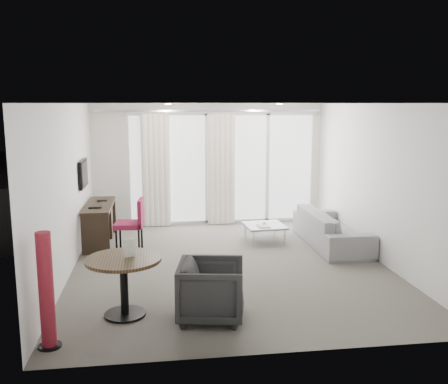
{
  "coord_description": "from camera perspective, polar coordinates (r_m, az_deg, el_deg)",
  "views": [
    {
      "loc": [
        -1.16,
        -7.75,
        2.59
      ],
      "look_at": [
        0.0,
        0.6,
        1.1
      ],
      "focal_mm": 40.0,
      "sensor_mm": 36.0,
      "label": 1
    }
  ],
  "objects": [
    {
      "name": "wall_left",
      "position": [
        7.97,
        -17.47,
        0.24
      ],
      "size": [
        0.0,
        6.0,
        2.6
      ],
      "primitive_type": "cube",
      "color": "silver",
      "rests_on": "ground"
    },
    {
      "name": "downlight_a",
      "position": [
        9.36,
        -6.41,
        9.96
      ],
      "size": [
        0.12,
        0.12,
        0.02
      ],
      "primitive_type": "cylinder",
      "color": "#FFE0B2",
      "rests_on": "ceiling"
    },
    {
      "name": "terrace_slab",
      "position": [
        12.62,
        -1.08,
        -2.1
      ],
      "size": [
        5.6,
        3.0,
        0.12
      ],
      "primitive_type": "cube",
      "color": "#4D4D50",
      "rests_on": "ground"
    },
    {
      "name": "window_frame",
      "position": [
        10.91,
        -0.15,
        2.7
      ],
      "size": [
        4.1,
        0.06,
        2.44
      ],
      "primitive_type": null,
      "color": "white",
      "rests_on": "ground"
    },
    {
      "name": "sofa",
      "position": [
        9.48,
        12.17,
        -4.06
      ],
      "size": [
        0.86,
        2.2,
        0.64
      ],
      "primitive_type": "imported",
      "rotation": [
        0.0,
        0.0,
        1.57
      ],
      "color": "gray",
      "rests_on": "floor"
    },
    {
      "name": "rattan_chair_a",
      "position": [
        12.86,
        0.27,
        0.07
      ],
      "size": [
        0.61,
        0.61,
        0.74
      ],
      "primitive_type": null,
      "rotation": [
        0.0,
        0.0,
        -0.26
      ],
      "color": "#543C1C",
      "rests_on": "terrace_slab"
    },
    {
      "name": "desk",
      "position": [
        9.67,
        -14.0,
        -3.53
      ],
      "size": [
        0.5,
        1.59,
        0.75
      ],
      "primitive_type": null,
      "color": "black",
      "rests_on": "floor"
    },
    {
      "name": "curtain_right",
      "position": [
        10.76,
        -0.31,
        2.6
      ],
      "size": [
        0.6,
        0.2,
        2.38
      ],
      "primitive_type": null,
      "color": "white",
      "rests_on": "ground"
    },
    {
      "name": "menu_card",
      "position": [
        6.28,
        -10.72,
        -7.49
      ],
      "size": [
        0.12,
        0.06,
        0.23
      ],
      "primitive_type": null,
      "rotation": [
        0.0,
        0.0,
        0.37
      ],
      "color": "white",
      "rests_on": "round_table"
    },
    {
      "name": "remote",
      "position": [
        9.57,
        4.64,
        -3.48
      ],
      "size": [
        0.06,
        0.15,
        0.02
      ],
      "primitive_type": null,
      "rotation": [
        0.0,
        0.0,
        -0.12
      ],
      "color": "black",
      "rests_on": "coffee_table"
    },
    {
      "name": "ceiling",
      "position": [
        7.84,
        0.61,
        10.09
      ],
      "size": [
        5.0,
        6.0,
        0.0
      ],
      "primitive_type": "cube",
      "color": "white",
      "rests_on": "ground"
    },
    {
      "name": "rattan_table",
      "position": [
        12.66,
        4.36,
        -0.58
      ],
      "size": [
        0.64,
        0.64,
        0.53
      ],
      "primitive_type": null,
      "rotation": [
        0.0,
        0.0,
        0.22
      ],
      "color": "#543C1C",
      "rests_on": "terrace_slab"
    },
    {
      "name": "tv",
      "position": [
        9.38,
        -15.78,
        2.04
      ],
      "size": [
        0.05,
        0.8,
        0.5
      ],
      "primitive_type": null,
      "color": "black",
      "rests_on": "wall_left"
    },
    {
      "name": "wall_right",
      "position": [
        8.67,
        17.17,
        1.01
      ],
      "size": [
        0.0,
        6.0,
        2.6
      ],
      "primitive_type": "cube",
      "color": "silver",
      "rests_on": "ground"
    },
    {
      "name": "floor",
      "position": [
        8.26,
        0.58,
        -8.26
      ],
      "size": [
        5.0,
        6.0,
        0.0
      ],
      "primitive_type": "cube",
      "color": "#5B564E",
      "rests_on": "ground"
    },
    {
      "name": "wall_front",
      "position": [
        5.06,
        5.63,
        -4.81
      ],
      "size": [
        5.0,
        0.0,
        2.6
      ],
      "primitive_type": "cube",
      "color": "silver",
      "rests_on": "ground"
    },
    {
      "name": "red_lamp",
      "position": [
        5.71,
        -19.65,
        -10.57
      ],
      "size": [
        0.28,
        0.28,
        1.28
      ],
      "primitive_type": "cylinder",
      "rotation": [
        0.0,
        0.0,
        0.11
      ],
      "color": "maroon",
      "rests_on": "floor"
    },
    {
      "name": "curtain_left",
      "position": [
        10.67,
        -7.79,
        2.44
      ],
      "size": [
        0.6,
        0.2,
        2.38
      ],
      "primitive_type": null,
      "color": "white",
      "rests_on": "ground"
    },
    {
      "name": "coffee_table",
      "position": [
        9.57,
        4.64,
        -4.7
      ],
      "size": [
        0.78,
        0.78,
        0.33
      ],
      "primitive_type": null,
      "rotation": [
        0.0,
        0.0,
        0.07
      ],
      "color": "gray",
      "rests_on": "floor"
    },
    {
      "name": "downlight_b",
      "position": [
        9.65,
        6.35,
        9.96
      ],
      "size": [
        0.12,
        0.12,
        0.02
      ],
      "primitive_type": "cylinder",
      "color": "#FFE0B2",
      "rests_on": "ceiling"
    },
    {
      "name": "window_panel",
      "position": [
        10.93,
        -0.16,
        2.71
      ],
      "size": [
        4.0,
        0.02,
        2.38
      ],
      "primitive_type": null,
      "color": "white",
      "rests_on": "ground"
    },
    {
      "name": "curtain_track",
      "position": [
        10.64,
        -1.66,
        9.26
      ],
      "size": [
        4.8,
        0.04,
        0.04
      ],
      "primitive_type": null,
      "color": "#B2B2B7",
      "rests_on": "ceiling"
    },
    {
      "name": "rattan_chair_b",
      "position": [
        13.27,
        3.89,
        0.51
      ],
      "size": [
        0.72,
        0.72,
        0.81
      ],
      "primitive_type": null,
      "rotation": [
        0.0,
        0.0,
        0.4
      ],
      "color": "#543C1C",
      "rests_on": "terrace_slab"
    },
    {
      "name": "magazine",
      "position": [
        9.39,
        4.55,
        -3.75
      ],
      "size": [
        0.2,
        0.25,
        0.01
      ],
      "primitive_type": null,
      "rotation": [
        0.0,
        0.0,
        0.02
      ],
      "color": "gray",
      "rests_on": "coffee_table"
    },
    {
      "name": "balustrade",
      "position": [
        13.94,
        -1.8,
        1.4
      ],
      "size": [
        5.5,
        0.06,
        1.05
      ],
      "primitive_type": null,
      "color": "#B2B2B7",
      "rests_on": "terrace_slab"
    },
    {
      "name": "tub_armchair",
      "position": [
        6.16,
        -1.45,
        -11.19
      ],
      "size": [
        0.92,
        0.9,
        0.72
      ],
      "primitive_type": "imported",
      "rotation": [
        0.0,
        0.0,
        1.4
      ],
      "color": "#252525",
      "rests_on": "floor"
    },
    {
      "name": "desk_chair",
      "position": [
        8.99,
        -10.81,
        -3.75
      ],
      "size": [
        0.57,
        0.54,
        0.95
      ],
      "primitive_type": null,
      "rotation": [
        0.0,
        0.0,
        -0.1
      ],
      "color": "maroon",
      "rests_on": "floor"
    },
    {
      "name": "round_table",
      "position": [
        6.37,
        -11.34,
        -10.59
      ],
      "size": [
        1.11,
        1.11,
        0.74
      ],
      "primitive_type": null,
      "rotation": [
        0.0,
        0.0,
        -0.23
      ],
      "color": "#3A2917",
      "rests_on": "floor"
    }
  ]
}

